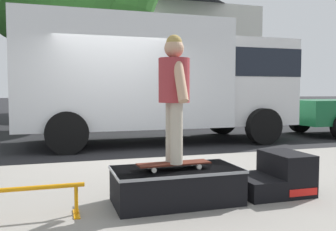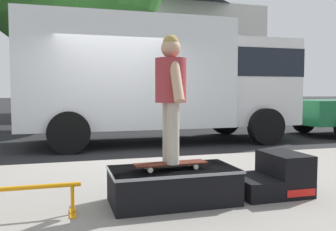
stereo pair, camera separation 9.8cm
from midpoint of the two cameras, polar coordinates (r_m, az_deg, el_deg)
The scene contains 9 objects.
ground_plane at distance 7.02m, azimuth -6.64°, elevation -7.02°, with size 140.00×140.00×0.00m, color black.
sidewalk_slab at distance 4.16m, azimuth 0.47°, elevation -13.78°, with size 50.00×5.00×0.12m, color gray.
skate_box at distance 3.96m, azimuth 1.55°, elevation -10.74°, with size 1.36×0.70×0.38m.
kicker_ramp at distance 4.49m, azimuth 17.06°, elevation -9.23°, with size 0.82×0.65×0.48m.
grind_rail at distance 3.73m, azimuth -22.50°, elevation -11.53°, with size 1.23×0.28×0.32m.
skateboard at distance 3.85m, azimuth 1.16°, elevation -7.61°, with size 0.79×0.23×0.07m.
skater_kid at distance 3.78m, azimuth 1.18°, elevation 4.33°, with size 0.32×0.69×1.34m.
box_truck at distance 9.35m, azimuth -0.57°, elevation 6.18°, with size 6.91×2.63×3.05m.
house_behind at distance 22.71m, azimuth 0.47°, elevation 11.24°, with size 9.54×8.23×8.40m.
Camera 2 is at (-1.09, -6.81, 1.32)m, focal length 38.75 mm.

